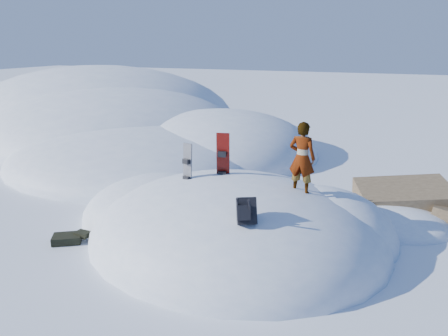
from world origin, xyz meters
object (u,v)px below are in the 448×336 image
at_px(snowboard_dark, 187,172).
at_px(backpack, 246,211).
at_px(person, 302,158).
at_px(snowboard_red, 223,166).

height_order(snowboard_dark, backpack, snowboard_dark).
xyz_separation_m(snowboard_dark, backpack, (2.00, -1.53, -0.12)).
relative_size(backpack, person, 0.38).
height_order(snowboard_dark, person, person).
distance_m(snowboard_red, person, 1.95).
bearing_deg(backpack, snowboard_red, 96.12).
xyz_separation_m(snowboard_red, backpack, (1.28, -1.98, -0.21)).
bearing_deg(snowboard_red, backpack, -69.28).
bearing_deg(person, snowboard_dark, 13.44).
height_order(backpack, person, person).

